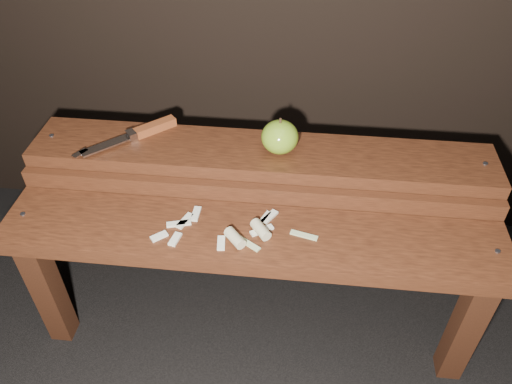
# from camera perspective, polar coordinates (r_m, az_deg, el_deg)

# --- Properties ---
(ground) EXTENTS (60.00, 60.00, 0.00)m
(ground) POSITION_cam_1_polar(r_m,az_deg,el_deg) (1.53, -0.25, -14.32)
(ground) COLOR black
(bench_front_tier) EXTENTS (1.20, 0.20, 0.42)m
(bench_front_tier) POSITION_cam_1_polar(r_m,az_deg,el_deg) (1.21, -0.63, -7.19)
(bench_front_tier) COLOR #32180C
(bench_front_tier) RESTS_ON ground
(bench_rear_tier) EXTENTS (1.20, 0.21, 0.50)m
(bench_rear_tier) POSITION_cam_1_polar(r_m,az_deg,el_deg) (1.33, 0.49, 1.80)
(bench_rear_tier) COLOR #32180C
(bench_rear_tier) RESTS_ON ground
(apple) EXTENTS (0.09, 0.09, 0.10)m
(apple) POSITION_cam_1_polar(r_m,az_deg,el_deg) (1.26, 2.74, 6.30)
(apple) COLOR olive
(apple) RESTS_ON bench_rear_tier
(knife) EXTENTS (0.23, 0.21, 0.03)m
(knife) POSITION_cam_1_polar(r_m,az_deg,el_deg) (1.36, -12.84, 6.73)
(knife) COLOR brown
(knife) RESTS_ON bench_rear_tier
(apple_scraps) EXTENTS (0.39, 0.15, 0.03)m
(apple_scraps) POSITION_cam_1_polar(r_m,az_deg,el_deg) (1.16, -2.14, -4.52)
(apple_scraps) COLOR beige
(apple_scraps) RESTS_ON bench_front_tier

